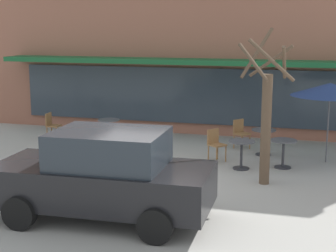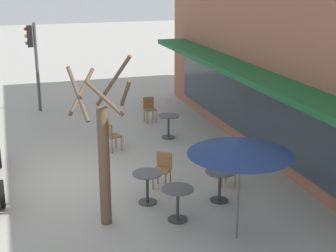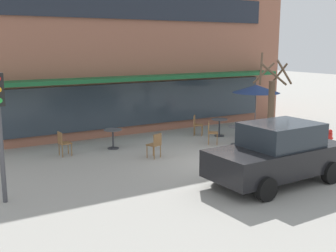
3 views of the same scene
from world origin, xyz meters
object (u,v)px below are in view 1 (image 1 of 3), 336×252
cafe_chair_1 (240,132)px  parked_sedan (105,175)px  cafe_table_by_tree (241,150)px  cafe_chair_0 (106,142)px  cafe_chair_3 (215,143)px  cafe_table_mid_patio (283,149)px  cafe_chair_2 (52,124)px  street_tree (266,115)px  cafe_table_near_wall (109,127)px  cafe_table_streetside (264,138)px  patio_umbrella_green_folded (330,89)px

cafe_chair_1 → parked_sedan: size_ratio=0.21×
cafe_table_by_tree → cafe_chair_0: 3.78m
cafe_chair_1 → cafe_chair_3: (-0.47, -1.69, 0.00)m
cafe_table_mid_patio → cafe_chair_2: bearing=169.1°
cafe_chair_1 → street_tree: (1.03, -3.44, 1.13)m
cafe_table_near_wall → parked_sedan: 6.68m
cafe_table_streetside → cafe_table_by_tree: 1.71m
patio_umbrella_green_folded → cafe_chair_2: patio_umbrella_green_folded is taller
cafe_table_near_wall → cafe_chair_0: 2.16m
cafe_table_streetside → patio_umbrella_green_folded: 2.33m
cafe_table_by_tree → cafe_chair_3: size_ratio=0.85×
cafe_table_mid_patio → cafe_chair_1: bearing=126.0°
cafe_chair_2 → parked_sedan: 7.56m
cafe_chair_2 → street_tree: street_tree is taller
cafe_table_near_wall → cafe_chair_1: size_ratio=0.85×
cafe_table_by_tree → cafe_chair_1: 2.34m
parked_sedan → cafe_chair_1: bearing=75.2°
cafe_chair_0 → cafe_chair_2: same height
cafe_table_streetside → cafe_table_by_tree: bearing=-104.2°
street_tree → cafe_table_mid_patio: bearing=76.8°
cafe_table_by_tree → cafe_chair_2: size_ratio=0.85×
cafe_table_by_tree → cafe_table_mid_patio: bearing=20.9°
parked_sedan → cafe_chair_2: bearing=125.9°
cafe_table_near_wall → cafe_chair_2: 1.99m
cafe_table_mid_patio → parked_sedan: size_ratio=0.18×
cafe_table_streetside → cafe_chair_3: size_ratio=0.85×
cafe_chair_2 → parked_sedan: bearing=-54.1°
patio_umbrella_green_folded → parked_sedan: 7.09m
cafe_chair_1 → cafe_chair_2: bearing=-175.8°
cafe_table_by_tree → street_tree: size_ratio=0.21×
cafe_chair_1 → street_tree: size_ratio=0.24×
cafe_table_by_tree → cafe_chair_1: cafe_chair_1 is taller
cafe_table_near_wall → cafe_table_by_tree: bearing=-23.4°
cafe_table_mid_patio → cafe_chair_3: bearing=173.1°
parked_sedan → cafe_table_near_wall: bearing=111.4°
cafe_table_near_wall → cafe_chair_3: cafe_chair_3 is taller
cafe_table_mid_patio → cafe_table_by_tree: bearing=-159.1°
cafe_chair_0 → cafe_chair_2: bearing=144.5°
patio_umbrella_green_folded → cafe_chair_0: (-5.95, -1.39, -1.50)m
patio_umbrella_green_folded → street_tree: size_ratio=0.60×
cafe_chair_3 → cafe_table_mid_patio: bearing=-6.9°
cafe_chair_1 → cafe_table_near_wall: bearing=-175.1°
cafe_table_by_tree → cafe_chair_3: (-0.81, 0.62, 0.01)m
cafe_table_near_wall → cafe_chair_2: bearing=-177.4°
cafe_chair_1 → cafe_chair_2: 6.18m
cafe_table_by_tree → patio_umbrella_green_folded: patio_umbrella_green_folded is taller
cafe_chair_1 → street_tree: 3.76m
cafe_table_mid_patio → patio_umbrella_green_folded: patio_umbrella_green_folded is taller
patio_umbrella_green_folded → cafe_table_by_tree: bearing=-148.9°
cafe_chair_0 → cafe_chair_1: size_ratio=1.00×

